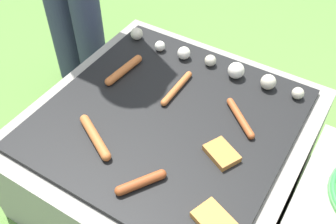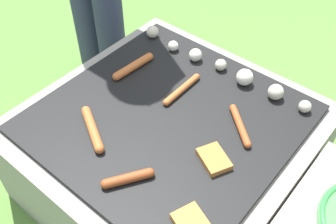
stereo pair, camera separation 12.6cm
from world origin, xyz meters
name	(u,v)px [view 1 (the left image)]	position (x,y,z in m)	size (l,w,h in m)	color
ground_plane	(168,184)	(0.00, 0.00, 0.00)	(14.00, 14.00, 0.00)	#567F38
grill	(168,154)	(0.00, 0.00, 0.19)	(0.87, 0.87, 0.39)	gray
sausage_front_center	(95,137)	(-0.14, -0.20, 0.40)	(0.18, 0.11, 0.03)	#B7602D
sausage_mid_left	(240,118)	(0.21, 0.11, 0.40)	(0.14, 0.13, 0.02)	#A34C23
sausage_front_left	(177,88)	(-0.04, 0.12, 0.40)	(0.02, 0.19, 0.02)	#B7602D
sausage_front_right	(124,70)	(-0.25, 0.10, 0.40)	(0.04, 0.19, 0.03)	#B7602D
sausage_back_left	(141,182)	(0.08, -0.26, 0.40)	(0.10, 0.13, 0.03)	#93421E
bread_slice_right	(222,153)	(0.22, -0.05, 0.40)	(0.12, 0.11, 0.02)	#B27033
bread_slice_left	(214,220)	(0.30, -0.26, 0.40)	(0.12, 0.11, 0.02)	#D18438
mushroom_row	(215,63)	(0.02, 0.30, 0.41)	(0.70, 0.06, 0.06)	beige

